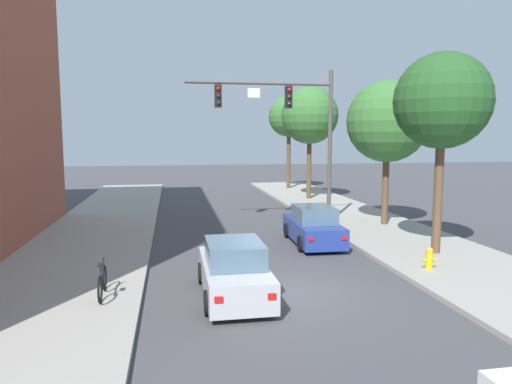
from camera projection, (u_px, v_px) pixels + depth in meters
name	position (u px, v px, depth m)	size (l,w,h in m)	color
ground_plane	(284.00, 292.00, 13.55)	(120.00, 120.00, 0.00)	#424247
sidewalk_left	(45.00, 304.00, 12.41)	(5.00, 60.00, 0.15)	#99968E
sidewalk_right	(487.00, 278.00, 14.67)	(5.00, 60.00, 0.15)	#99968E
traffic_signal_mast	(290.00, 117.00, 22.75)	(7.18, 0.38, 7.50)	#514C47
car_lead_blue	(313.00, 227.00, 19.54)	(1.94, 4.29, 1.60)	navy
car_following_silver	(234.00, 271.00, 13.12)	(1.84, 4.24, 1.60)	#B7B7BC
bicycle_leaning	(102.00, 282.00, 12.71)	(0.13, 1.77, 0.98)	black
fire_hydrant	(429.00, 258.00, 15.34)	(0.48, 0.24, 0.72)	gold
street_tree_nearest	(442.00, 102.00, 16.88)	(3.46, 3.46, 7.31)	brown
street_tree_second	(388.00, 122.00, 22.65)	(3.94, 3.94, 6.99)	brown
street_tree_third	(310.00, 116.00, 32.07)	(3.90, 3.90, 7.67)	brown
street_tree_farthest	(289.00, 117.00, 38.57)	(3.36, 3.36, 7.60)	brown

